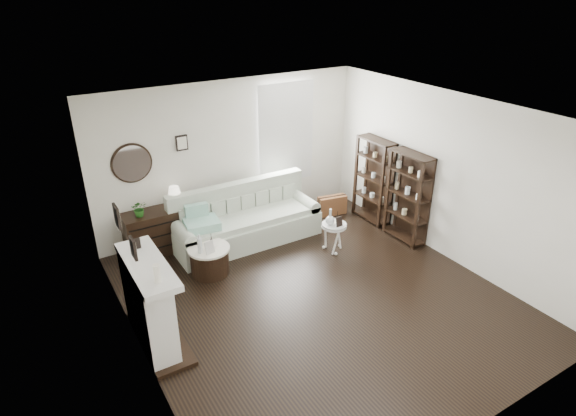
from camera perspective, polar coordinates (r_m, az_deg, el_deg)
room at (r=8.89m, az=-2.34°, el=8.43°), size 5.50×5.50×5.50m
fireplace at (r=6.33m, az=-16.05°, el=-11.16°), size 0.50×1.40×1.84m
shelf_unit_far at (r=9.15m, az=10.11°, el=3.27°), size 0.30×0.80×1.60m
shelf_unit_near at (r=8.56m, az=14.01°, el=1.26°), size 0.30×0.80×1.60m
sofa at (r=8.50m, az=-5.13°, el=-1.73°), size 2.57×0.89×1.00m
quilt at (r=7.99m, az=-10.18°, el=-1.91°), size 0.61×0.52×0.14m
suitcase at (r=9.48m, az=5.24°, el=0.33°), size 0.59×0.28×0.38m
dresser at (r=8.37m, az=-15.00°, el=-2.66°), size 1.13×0.49×0.75m
table_lamp at (r=8.21m, az=-13.26°, el=1.31°), size 0.26×0.26×0.36m
potted_plant at (r=8.05m, az=-17.21°, el=-0.06°), size 0.29×0.26×0.27m
drum_table at (r=7.67m, az=-9.28°, el=-6.11°), size 0.66×0.66×0.46m
pedestal_table at (r=8.09m, az=5.48°, el=-2.14°), size 0.42×0.42×0.51m
eiffel_drum at (r=7.57m, az=-9.07°, el=-3.77°), size 0.14×0.14×0.18m
bottle_drum at (r=7.37m, az=-10.44°, el=-4.19°), size 0.07×0.07×0.31m
card_frame_drum at (r=7.36m, az=-9.28°, el=-4.63°), size 0.16×0.09×0.20m
eiffel_ped at (r=8.10m, az=5.87°, el=-1.08°), size 0.13×0.13×0.18m
flask_ped at (r=7.98m, az=5.03°, el=-1.04°), size 0.15×0.15×0.28m
card_frame_ped at (r=7.97m, az=6.09°, el=-1.62°), size 0.13×0.06×0.17m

